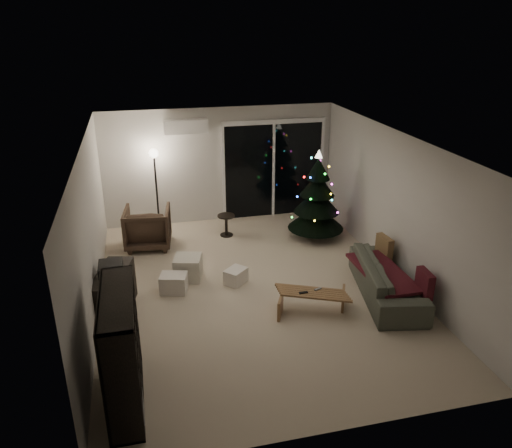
{
  "coord_description": "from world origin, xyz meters",
  "views": [
    {
      "loc": [
        -1.68,
        -7.13,
        4.22
      ],
      "look_at": [
        0.1,
        0.3,
        1.05
      ],
      "focal_mm": 35.0,
      "sensor_mm": 36.0,
      "label": 1
    }
  ],
  "objects_px": {
    "sofa": "(387,279)",
    "christmas_tree": "(317,195)",
    "armchair": "(148,227)",
    "coffee_table": "(312,302)",
    "media_cabinet": "(114,293)",
    "bookshelf": "(106,353)"
  },
  "relations": [
    {
      "from": "armchair",
      "to": "sofa",
      "type": "distance_m",
      "value": 4.67
    },
    {
      "from": "bookshelf",
      "to": "armchair",
      "type": "xyz_separation_m",
      "value": [
        0.6,
        4.35,
        -0.31
      ]
    },
    {
      "from": "media_cabinet",
      "to": "coffee_table",
      "type": "height_order",
      "value": "media_cabinet"
    },
    {
      "from": "sofa",
      "to": "christmas_tree",
      "type": "bearing_deg",
      "value": 18.91
    },
    {
      "from": "bookshelf",
      "to": "armchair",
      "type": "relative_size",
      "value": 1.6
    },
    {
      "from": "media_cabinet",
      "to": "bookshelf",
      "type": "bearing_deg",
      "value": -75.84
    },
    {
      "from": "media_cabinet",
      "to": "sofa",
      "type": "distance_m",
      "value": 4.33
    },
    {
      "from": "sofa",
      "to": "coffee_table",
      "type": "relative_size",
      "value": 1.9
    },
    {
      "from": "coffee_table",
      "to": "sofa",
      "type": "bearing_deg",
      "value": 31.99
    },
    {
      "from": "media_cabinet",
      "to": "armchair",
      "type": "bearing_deg",
      "value": 89.68
    },
    {
      "from": "armchair",
      "to": "coffee_table",
      "type": "height_order",
      "value": "armchair"
    },
    {
      "from": "bookshelf",
      "to": "coffee_table",
      "type": "distance_m",
      "value": 3.29
    },
    {
      "from": "bookshelf",
      "to": "coffee_table",
      "type": "relative_size",
      "value": 1.32
    },
    {
      "from": "sofa",
      "to": "armchair",
      "type": "bearing_deg",
      "value": 63.83
    },
    {
      "from": "media_cabinet",
      "to": "christmas_tree",
      "type": "bearing_deg",
      "value": 40.72
    },
    {
      "from": "bookshelf",
      "to": "armchair",
      "type": "bearing_deg",
      "value": 75.12
    },
    {
      "from": "armchair",
      "to": "coffee_table",
      "type": "relative_size",
      "value": 0.82
    },
    {
      "from": "bookshelf",
      "to": "coffee_table",
      "type": "height_order",
      "value": "bookshelf"
    },
    {
      "from": "coffee_table",
      "to": "media_cabinet",
      "type": "bearing_deg",
      "value": -168.55
    },
    {
      "from": "armchair",
      "to": "coffee_table",
      "type": "xyz_separation_m",
      "value": [
        2.36,
        -3.02,
        -0.23
      ]
    },
    {
      "from": "bookshelf",
      "to": "sofa",
      "type": "bearing_deg",
      "value": 12.32
    },
    {
      "from": "media_cabinet",
      "to": "sofa",
      "type": "relative_size",
      "value": 0.54
    }
  ]
}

